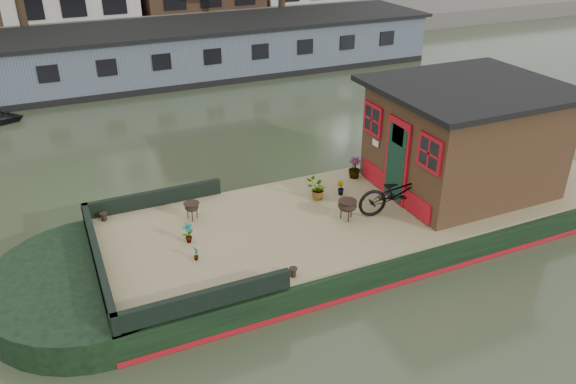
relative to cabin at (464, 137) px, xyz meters
name	(u,v)px	position (x,y,z in m)	size (l,w,h in m)	color
ground	(375,229)	(-2.19, 0.00, -1.88)	(120.00, 120.00, 0.00)	#2F3924
houseboat_hull	(323,231)	(-3.52, 0.00, -1.60)	(14.01, 4.02, 0.60)	black
houseboat_deck	(377,205)	(-2.19, 0.00, -1.25)	(11.80, 3.80, 0.05)	#918459
bow_bulwark	(146,249)	(-7.25, 0.00, -1.05)	(3.00, 4.00, 0.35)	black
cabin	(464,137)	(0.00, 0.00, 0.00)	(4.00, 3.50, 2.42)	black
bicycle	(399,192)	(-1.99, -0.49, -0.75)	(0.63, 1.81, 0.95)	black
potted_plant_a	(188,233)	(-6.40, 0.15, -1.01)	(0.23, 0.15, 0.43)	#9B452C
potted_plant_b	(340,188)	(-2.71, 0.72, -1.07)	(0.18, 0.14, 0.32)	brown
potted_plant_c	(317,189)	(-3.31, 0.72, -0.98)	(0.45, 0.39, 0.50)	brown
potted_plant_d	(355,168)	(-1.99, 1.35, -0.97)	(0.29, 0.29, 0.51)	brown
potted_plant_e	(196,253)	(-6.43, -0.50, -1.08)	(0.15, 0.10, 0.29)	brown
brazier_front	(347,210)	(-3.13, -0.32, -1.01)	(0.41, 0.41, 0.44)	black
brazier_rear	(192,211)	(-6.08, 1.02, -1.04)	(0.35, 0.35, 0.38)	black
bollard_port	(104,217)	(-7.79, 1.70, -1.14)	(0.16, 0.16, 0.18)	black
bollard_stbd	(293,272)	(-5.00, -1.70, -1.14)	(0.15, 0.15, 0.18)	black
far_houseboat	(199,51)	(-2.19, 14.00, -0.91)	(20.40, 4.40, 2.11)	#4A5763
quay	(164,34)	(-2.19, 20.50, -1.43)	(60.00, 6.00, 0.90)	#47443F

